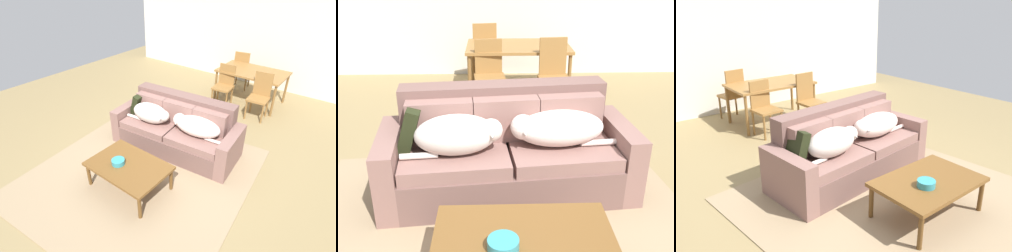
{
  "view_description": "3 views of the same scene",
  "coord_description": "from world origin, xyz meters",
  "views": [
    {
      "loc": [
        2.29,
        -2.91,
        2.84
      ],
      "look_at": [
        0.01,
        0.02,
        0.57
      ],
      "focal_mm": 28.9,
      "sensor_mm": 36.0,
      "label": 1
    },
    {
      "loc": [
        -0.12,
        -2.84,
        2.01
      ],
      "look_at": [
        -0.02,
        0.19,
        0.66
      ],
      "focal_mm": 43.12,
      "sensor_mm": 36.0,
      "label": 2
    },
    {
      "loc": [
        -2.65,
        -2.88,
        2.19
      ],
      "look_at": [
        -0.16,
        0.21,
        0.74
      ],
      "focal_mm": 37.29,
      "sensor_mm": 36.0,
      "label": 3
    }
  ],
  "objects": [
    {
      "name": "dog_on_left_cushion",
      "position": [
        -0.41,
        0.1,
        0.64
      ],
      "size": [
        0.82,
        0.42,
        0.33
      ],
      "rotation": [
        0.0,
        0.0,
        0.1
      ],
      "color": "beige",
      "rests_on": "couch"
    },
    {
      "name": "coffee_table",
      "position": [
        0.05,
        -0.93,
        0.37
      ],
      "size": [
        1.1,
        0.75,
        0.42
      ],
      "color": "brown",
      "rests_on": "ground"
    },
    {
      "name": "couch",
      "position": [
        -0.01,
        0.31,
        0.35
      ],
      "size": [
        2.23,
        1.06,
        0.91
      ],
      "rotation": [
        0.0,
        0.0,
        0.1
      ],
      "color": "brown",
      "rests_on": "ground"
    },
    {
      "name": "dining_chair_far_left",
      "position": [
        -0.26,
        3.39,
        0.53
      ],
      "size": [
        0.45,
        0.45,
        0.97
      ],
      "rotation": [
        0.0,
        0.0,
        3.28
      ],
      "color": "olive",
      "rests_on": "ground"
    },
    {
      "name": "dining_chair_near_left",
      "position": [
        -0.18,
        2.32,
        0.51
      ],
      "size": [
        0.44,
        0.44,
        0.92
      ],
      "rotation": [
        0.0,
        0.0,
        0.1
      ],
      "color": "olive",
      "rests_on": "ground"
    },
    {
      "name": "ground_plane",
      "position": [
        0.0,
        0.0,
        0.0
      ],
      "size": [
        10.0,
        10.0,
        0.0
      ],
      "primitive_type": "plane",
      "color": "olive"
    },
    {
      "name": "throw_pillow_by_left_arm",
      "position": [
        -0.82,
        0.27,
        0.64
      ],
      "size": [
        0.23,
        0.39,
        0.4
      ],
      "primitive_type": "cube",
      "rotation": [
        0.0,
        0.3,
        0.03
      ],
      "color": "black",
      "rests_on": "couch"
    },
    {
      "name": "back_partition",
      "position": [
        0.0,
        4.0,
        1.35
      ],
      "size": [
        8.0,
        0.12,
        2.7
      ],
      "primitive_type": "cube",
      "color": "silver",
      "rests_on": "ground"
    },
    {
      "name": "area_rug",
      "position": [
        -0.01,
        -0.62,
        0.01
      ],
      "size": [
        3.4,
        3.58,
        0.01
      ],
      "primitive_type": "cube",
      "rotation": [
        0.0,
        0.0,
        0.1
      ],
      "color": "#957D5D",
      "rests_on": "ground"
    },
    {
      "name": "bowl_on_coffee_table",
      "position": [
        -0.08,
        -1.0,
        0.45
      ],
      "size": [
        0.18,
        0.18,
        0.07
      ],
      "primitive_type": "cylinder",
      "color": "teal",
      "rests_on": "coffee_table"
    },
    {
      "name": "dog_on_right_cushion",
      "position": [
        0.4,
        0.23,
        0.62
      ],
      "size": [
        0.94,
        0.46,
        0.3
      ],
      "rotation": [
        0.0,
        0.0,
        0.1
      ],
      "color": "beige",
      "rests_on": "couch"
    },
    {
      "name": "dining_table",
      "position": [
        0.23,
        2.84,
        0.68
      ],
      "size": [
        1.46,
        0.92,
        0.74
      ],
      "color": "olive",
      "rests_on": "ground"
    },
    {
      "name": "dining_chair_near_right",
      "position": [
        0.67,
        2.25,
        0.51
      ],
      "size": [
        0.43,
        0.43,
        0.95
      ],
      "rotation": [
        0.0,
        0.0,
        0.08
      ],
      "color": "olive",
      "rests_on": "ground"
    }
  ]
}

